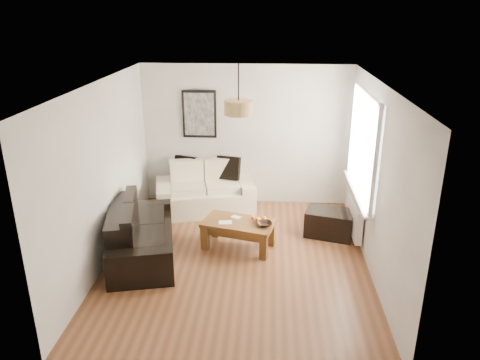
# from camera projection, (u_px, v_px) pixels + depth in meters

# --- Properties ---
(floor) EXTENTS (4.50, 4.50, 0.00)m
(floor) POSITION_uv_depth(u_px,v_px,m) (237.00, 260.00, 6.85)
(floor) COLOR brown
(floor) RESTS_ON ground
(ceiling) EXTENTS (3.80, 4.50, 0.00)m
(ceiling) POSITION_uv_depth(u_px,v_px,m) (237.00, 84.00, 5.93)
(ceiling) COLOR white
(ceiling) RESTS_ON floor
(wall_back) EXTENTS (3.80, 0.04, 2.60)m
(wall_back) POSITION_uv_depth(u_px,v_px,m) (246.00, 136.00, 8.49)
(wall_back) COLOR silver
(wall_back) RESTS_ON floor
(wall_front) EXTENTS (3.80, 0.04, 2.60)m
(wall_front) POSITION_uv_depth(u_px,v_px,m) (219.00, 263.00, 4.29)
(wall_front) COLOR silver
(wall_front) RESTS_ON floor
(wall_left) EXTENTS (0.04, 4.50, 2.60)m
(wall_left) POSITION_uv_depth(u_px,v_px,m) (103.00, 175.00, 6.51)
(wall_left) COLOR silver
(wall_left) RESTS_ON floor
(wall_right) EXTENTS (0.04, 4.50, 2.60)m
(wall_right) POSITION_uv_depth(u_px,v_px,m) (376.00, 182.00, 6.27)
(wall_right) COLOR silver
(wall_right) RESTS_ON floor
(window_bay) EXTENTS (0.14, 1.90, 1.60)m
(window_bay) POSITION_uv_depth(u_px,v_px,m) (364.00, 144.00, 6.91)
(window_bay) COLOR white
(window_bay) RESTS_ON wall_right
(radiator) EXTENTS (0.10, 0.90, 0.52)m
(radiator) POSITION_uv_depth(u_px,v_px,m) (355.00, 218.00, 7.35)
(radiator) COLOR white
(radiator) RESTS_ON wall_right
(poster) EXTENTS (0.62, 0.04, 0.87)m
(poster) POSITION_uv_depth(u_px,v_px,m) (199.00, 114.00, 8.37)
(poster) COLOR black
(poster) RESTS_ON wall_back
(pendant_shade) EXTENTS (0.40, 0.40, 0.20)m
(pendant_shade) POSITION_uv_depth(u_px,v_px,m) (239.00, 108.00, 6.34)
(pendant_shade) COLOR tan
(pendant_shade) RESTS_ON ceiling
(loveseat_cream) EXTENTS (1.91, 1.33, 0.87)m
(loveseat_cream) POSITION_uv_depth(u_px,v_px,m) (205.00, 188.00, 8.40)
(loveseat_cream) COLOR beige
(loveseat_cream) RESTS_ON floor
(sofa_leather) EXTENTS (1.28, 1.99, 0.79)m
(sofa_leather) POSITION_uv_depth(u_px,v_px,m) (142.00, 232.00, 6.84)
(sofa_leather) COLOR black
(sofa_leather) RESTS_ON floor
(coffee_table) EXTENTS (1.20, 0.85, 0.44)m
(coffee_table) POSITION_uv_depth(u_px,v_px,m) (239.00, 234.00, 7.15)
(coffee_table) COLOR brown
(coffee_table) RESTS_ON floor
(ottoman) EXTENTS (0.86, 0.68, 0.43)m
(ottoman) POSITION_uv_depth(u_px,v_px,m) (330.00, 223.00, 7.52)
(ottoman) COLOR black
(ottoman) RESTS_ON floor
(cushion_left) EXTENTS (0.43, 0.26, 0.41)m
(cushion_left) POSITION_uv_depth(u_px,v_px,m) (186.00, 167.00, 8.51)
(cushion_left) COLOR black
(cushion_left) RESTS_ON loveseat_cream
(cushion_right) EXTENTS (0.45, 0.23, 0.43)m
(cushion_right) POSITION_uv_depth(u_px,v_px,m) (228.00, 168.00, 8.46)
(cushion_right) COLOR black
(cushion_right) RESTS_ON loveseat_cream
(fruit_bowl) EXTENTS (0.28, 0.28, 0.06)m
(fruit_bowl) POSITION_uv_depth(u_px,v_px,m) (265.00, 224.00, 6.93)
(fruit_bowl) COLOR black
(fruit_bowl) RESTS_ON coffee_table
(orange_a) EXTENTS (0.08, 0.08, 0.08)m
(orange_a) POSITION_uv_depth(u_px,v_px,m) (258.00, 220.00, 7.04)
(orange_a) COLOR orange
(orange_a) RESTS_ON fruit_bowl
(orange_b) EXTENTS (0.10, 0.10, 0.08)m
(orange_b) POSITION_uv_depth(u_px,v_px,m) (264.00, 218.00, 7.08)
(orange_b) COLOR orange
(orange_b) RESTS_ON fruit_bowl
(orange_c) EXTENTS (0.07, 0.07, 0.06)m
(orange_c) POSITION_uv_depth(u_px,v_px,m) (253.00, 218.00, 7.11)
(orange_c) COLOR orange
(orange_c) RESTS_ON fruit_bowl
(papers) EXTENTS (0.21, 0.15, 0.01)m
(papers) POSITION_uv_depth(u_px,v_px,m) (225.00, 222.00, 7.03)
(papers) COLOR silver
(papers) RESTS_ON coffee_table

